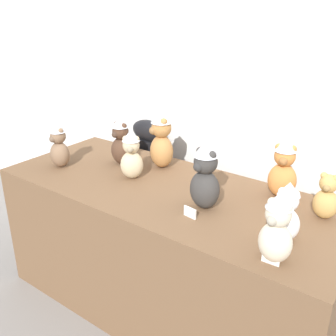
{
  "coord_description": "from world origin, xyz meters",
  "views": [
    {
      "loc": [
        1.14,
        -1.3,
        1.71
      ],
      "look_at": [
        0.0,
        0.25,
        0.91
      ],
      "focal_mm": 42.36,
      "sensor_mm": 36.0,
      "label": 1
    }
  ],
  "objects_px": {
    "teddy_bear_mocha": "(59,145)",
    "teddy_bear_honey": "(327,198)",
    "teddy_bear_snow": "(286,212)",
    "instrument_case": "(149,182)",
    "display_table": "(168,250)",
    "teddy_bear_cocoa": "(121,141)",
    "teddy_bear_charcoal": "(205,176)",
    "teddy_bear_ginger": "(283,168)",
    "teddy_bear_caramel": "(161,140)",
    "teddy_bear_sand": "(131,155)",
    "teddy_bear_cream": "(277,228)"
  },
  "relations": [
    {
      "from": "teddy_bear_mocha",
      "to": "teddy_bear_honey",
      "type": "bearing_deg",
      "value": 13.68
    },
    {
      "from": "teddy_bear_honey",
      "to": "teddy_bear_snow",
      "type": "bearing_deg",
      "value": -108.81
    },
    {
      "from": "teddy_bear_honey",
      "to": "instrument_case",
      "type": "bearing_deg",
      "value": 162.32
    },
    {
      "from": "instrument_case",
      "to": "teddy_bear_snow",
      "type": "relative_size",
      "value": 3.61
    },
    {
      "from": "display_table",
      "to": "teddy_bear_cocoa",
      "type": "relative_size",
      "value": 6.48
    },
    {
      "from": "teddy_bear_cocoa",
      "to": "teddy_bear_mocha",
      "type": "xyz_separation_m",
      "value": [
        -0.26,
        -0.26,
        -0.01
      ]
    },
    {
      "from": "instrument_case",
      "to": "teddy_bear_charcoal",
      "type": "bearing_deg",
      "value": -32.7
    },
    {
      "from": "display_table",
      "to": "teddy_bear_ginger",
      "type": "distance_m",
      "value": 0.8
    },
    {
      "from": "instrument_case",
      "to": "teddy_bear_ginger",
      "type": "distance_m",
      "value": 1.2
    },
    {
      "from": "teddy_bear_caramel",
      "to": "teddy_bear_ginger",
      "type": "distance_m",
      "value": 0.74
    },
    {
      "from": "teddy_bear_sand",
      "to": "teddy_bear_charcoal",
      "type": "bearing_deg",
      "value": -39.87
    },
    {
      "from": "display_table",
      "to": "teddy_bear_caramel",
      "type": "height_order",
      "value": "teddy_bear_caramel"
    },
    {
      "from": "teddy_bear_cocoa",
      "to": "teddy_bear_ginger",
      "type": "relative_size",
      "value": 0.94
    },
    {
      "from": "display_table",
      "to": "instrument_case",
      "type": "relative_size",
      "value": 2.02
    },
    {
      "from": "teddy_bear_charcoal",
      "to": "teddy_bear_ginger",
      "type": "relative_size",
      "value": 1.07
    },
    {
      "from": "teddy_bear_cocoa",
      "to": "teddy_bear_cream",
      "type": "height_order",
      "value": "teddy_bear_cocoa"
    },
    {
      "from": "display_table",
      "to": "instrument_case",
      "type": "height_order",
      "value": "instrument_case"
    },
    {
      "from": "instrument_case",
      "to": "teddy_bear_ginger",
      "type": "xyz_separation_m",
      "value": [
        1.08,
        -0.25,
        0.46
      ]
    },
    {
      "from": "teddy_bear_caramel",
      "to": "display_table",
      "type": "bearing_deg",
      "value": -13.84
    },
    {
      "from": "teddy_bear_cocoa",
      "to": "teddy_bear_charcoal",
      "type": "xyz_separation_m",
      "value": [
        0.71,
        -0.19,
        0.02
      ]
    },
    {
      "from": "instrument_case",
      "to": "teddy_bear_honey",
      "type": "height_order",
      "value": "teddy_bear_honey"
    },
    {
      "from": "teddy_bear_sand",
      "to": "display_table",
      "type": "bearing_deg",
      "value": -32.09
    },
    {
      "from": "display_table",
      "to": "teddy_bear_cocoa",
      "type": "bearing_deg",
      "value": 164.68
    },
    {
      "from": "teddy_bear_mocha",
      "to": "teddy_bear_caramel",
      "type": "relative_size",
      "value": 0.79
    },
    {
      "from": "teddy_bear_cocoa",
      "to": "teddy_bear_honey",
      "type": "distance_m",
      "value": 1.22
    },
    {
      "from": "teddy_bear_charcoal",
      "to": "teddy_bear_ginger",
      "type": "height_order",
      "value": "teddy_bear_charcoal"
    },
    {
      "from": "teddy_bear_mocha",
      "to": "teddy_bear_charcoal",
      "type": "xyz_separation_m",
      "value": [
        0.98,
        0.07,
        0.03
      ]
    },
    {
      "from": "teddy_bear_ginger",
      "to": "teddy_bear_charcoal",
      "type": "bearing_deg",
      "value": -139.57
    },
    {
      "from": "teddy_bear_charcoal",
      "to": "display_table",
      "type": "bearing_deg",
      "value": 178.85
    },
    {
      "from": "instrument_case",
      "to": "teddy_bear_ginger",
      "type": "height_order",
      "value": "teddy_bear_ginger"
    },
    {
      "from": "teddy_bear_charcoal",
      "to": "teddy_bear_sand",
      "type": "bearing_deg",
      "value": -174.04
    },
    {
      "from": "display_table",
      "to": "teddy_bear_honey",
      "type": "xyz_separation_m",
      "value": [
        0.77,
        0.18,
        0.5
      ]
    },
    {
      "from": "display_table",
      "to": "teddy_bear_charcoal",
      "type": "xyz_separation_m",
      "value": [
        0.27,
        -0.06,
        0.56
      ]
    },
    {
      "from": "teddy_bear_caramel",
      "to": "teddy_bear_sand",
      "type": "distance_m",
      "value": 0.24
    },
    {
      "from": "display_table",
      "to": "teddy_bear_cocoa",
      "type": "distance_m",
      "value": 0.71
    },
    {
      "from": "teddy_bear_mocha",
      "to": "teddy_bear_snow",
      "type": "bearing_deg",
      "value": 2.71
    },
    {
      "from": "teddy_bear_ginger",
      "to": "teddy_bear_sand",
      "type": "bearing_deg",
      "value": -172.54
    },
    {
      "from": "display_table",
      "to": "teddy_bear_mocha",
      "type": "bearing_deg",
      "value": -169.17
    },
    {
      "from": "teddy_bear_cocoa",
      "to": "teddy_bear_caramel",
      "type": "distance_m",
      "value": 0.26
    },
    {
      "from": "instrument_case",
      "to": "teddy_bear_caramel",
      "type": "distance_m",
      "value": 0.66
    },
    {
      "from": "teddy_bear_snow",
      "to": "teddy_bear_honey",
      "type": "bearing_deg",
      "value": 70.27
    },
    {
      "from": "teddy_bear_mocha",
      "to": "teddy_bear_caramel",
      "type": "distance_m",
      "value": 0.61
    },
    {
      "from": "teddy_bear_cocoa",
      "to": "teddy_bear_charcoal",
      "type": "height_order",
      "value": "teddy_bear_charcoal"
    },
    {
      "from": "teddy_bear_snow",
      "to": "teddy_bear_caramel",
      "type": "distance_m",
      "value": 0.96
    },
    {
      "from": "teddy_bear_snow",
      "to": "teddy_bear_charcoal",
      "type": "height_order",
      "value": "teddy_bear_charcoal"
    },
    {
      "from": "teddy_bear_sand",
      "to": "teddy_bear_snow",
      "type": "bearing_deg",
      "value": -39.82
    },
    {
      "from": "teddy_bear_honey",
      "to": "teddy_bear_charcoal",
      "type": "bearing_deg",
      "value": -157.32
    },
    {
      "from": "teddy_bear_cream",
      "to": "teddy_bear_caramel",
      "type": "bearing_deg",
      "value": 159.49
    },
    {
      "from": "teddy_bear_cream",
      "to": "teddy_bear_ginger",
      "type": "xyz_separation_m",
      "value": [
        -0.19,
        0.55,
        0.01
      ]
    },
    {
      "from": "teddy_bear_snow",
      "to": "teddy_bear_cream",
      "type": "xyz_separation_m",
      "value": [
        0.02,
        -0.17,
        0.01
      ]
    }
  ]
}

